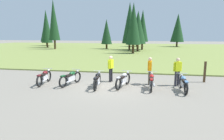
{
  "coord_description": "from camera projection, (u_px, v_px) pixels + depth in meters",
  "views": [
    {
      "loc": [
        2.01,
        -11.18,
        3.09
      ],
      "look_at": [
        0.0,
        0.6,
        0.9
      ],
      "focal_mm": 32.45,
      "sensor_mm": 36.0,
      "label": 1
    }
  ],
  "objects": [
    {
      "name": "motorcycle_sky_blue",
      "position": [
        184.0,
        83.0,
        10.85
      ],
      "size": [
        0.62,
        2.1,
        0.88
      ],
      "color": "black",
      "rests_on": "ground"
    },
    {
      "name": "rider_checking_bike",
      "position": [
        150.0,
        69.0,
        12.16
      ],
      "size": [
        0.24,
        0.55,
        1.67
      ],
      "color": "#4C4233",
      "rests_on": "ground"
    },
    {
      "name": "rider_near_row_end",
      "position": [
        177.0,
        70.0,
        11.88
      ],
      "size": [
        0.51,
        0.35,
        1.67
      ],
      "color": "#2D2D38",
      "rests_on": "ground"
    },
    {
      "name": "forest_treeline",
      "position": [
        112.0,
        27.0,
        39.64
      ],
      "size": [
        33.03,
        19.17,
        9.21
      ],
      "color": "#47331E",
      "rests_on": "ground"
    },
    {
      "name": "motorcycle_silver",
      "position": [
        123.0,
        80.0,
        11.67
      ],
      "size": [
        0.8,
        2.05,
        0.88
      ],
      "color": "black",
      "rests_on": "ground"
    },
    {
      "name": "ground_plane",
      "position": [
        110.0,
        87.0,
        11.72
      ],
      "size": [
        140.0,
        140.0,
        0.0
      ],
      "primitive_type": "plane",
      "color": "gray"
    },
    {
      "name": "trail_marker_post",
      "position": [
        205.0,
        72.0,
        12.78
      ],
      "size": [
        0.12,
        0.12,
        1.33
      ],
      "primitive_type": "cube",
      "color": "#47331E",
      "rests_on": "ground"
    },
    {
      "name": "motorcycle_british_green",
      "position": [
        71.0,
        78.0,
        12.15
      ],
      "size": [
        0.81,
        2.05,
        0.88
      ],
      "color": "black",
      "rests_on": "ground"
    },
    {
      "name": "motorcycle_black",
      "position": [
        97.0,
        80.0,
        11.59
      ],
      "size": [
        0.62,
        2.1,
        0.88
      ],
      "color": "black",
      "rests_on": "ground"
    },
    {
      "name": "motorcycle_maroon",
      "position": [
        44.0,
        77.0,
        12.38
      ],
      "size": [
        0.62,
        2.1,
        0.88
      ],
      "color": "black",
      "rests_on": "ground"
    },
    {
      "name": "rider_with_back_turned",
      "position": [
        111.0,
        67.0,
        12.85
      ],
      "size": [
        0.33,
        0.52,
        1.67
      ],
      "color": "black",
      "rests_on": "ground"
    },
    {
      "name": "motorcycle_red",
      "position": [
        151.0,
        81.0,
        11.32
      ],
      "size": [
        0.62,
        2.1,
        0.88
      ],
      "color": "black",
      "rests_on": "ground"
    },
    {
      "name": "grass_moorland",
      "position": [
        135.0,
        50.0,
        37.01
      ],
      "size": [
        80.0,
        44.0,
        0.1
      ],
      "primitive_type": "cube",
      "color": "olive",
      "rests_on": "ground"
    }
  ]
}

